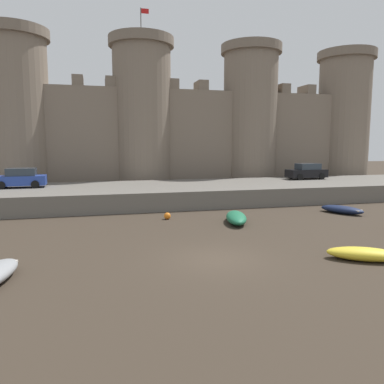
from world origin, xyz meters
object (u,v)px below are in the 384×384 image
(rowboat_near_channel_left, at_px, (342,209))
(car_quay_centre_west, at_px, (20,178))
(mooring_buoy_off_centre, at_px, (167,216))
(car_quay_centre_east, at_px, (307,172))
(rowboat_midflat_centre, at_px, (236,217))
(rowboat_foreground_left, at_px, (364,254))

(rowboat_near_channel_left, relative_size, car_quay_centre_west, 0.82)
(mooring_buoy_off_centre, bearing_deg, car_quay_centre_east, 30.73)
(car_quay_centre_west, bearing_deg, car_quay_centre_east, 1.94)
(rowboat_midflat_centre, distance_m, mooring_buoy_off_centre, 4.71)
(rowboat_midflat_centre, xyz_separation_m, rowboat_foreground_left, (2.61, -8.81, -0.06))
(rowboat_near_channel_left, bearing_deg, car_quay_centre_east, 71.61)
(car_quay_centre_west, height_order, car_quay_centre_east, same)
(rowboat_near_channel_left, bearing_deg, rowboat_midflat_centre, -172.03)
(car_quay_centre_east, bearing_deg, car_quay_centre_west, -178.06)
(rowboat_midflat_centre, distance_m, car_quay_centre_east, 17.43)
(rowboat_near_channel_left, distance_m, mooring_buoy_off_centre, 12.94)
(car_quay_centre_east, bearing_deg, rowboat_midflat_centre, -135.69)
(rowboat_midflat_centre, bearing_deg, car_quay_centre_east, 44.31)
(rowboat_midflat_centre, bearing_deg, rowboat_near_channel_left, 7.97)
(mooring_buoy_off_centre, xyz_separation_m, car_quay_centre_west, (-10.76, 8.90, 2.03))
(car_quay_centre_west, bearing_deg, rowboat_near_channel_left, -22.82)
(rowboat_midflat_centre, xyz_separation_m, mooring_buoy_off_centre, (-4.11, 2.29, -0.14))
(rowboat_foreground_left, bearing_deg, mooring_buoy_off_centre, 121.19)
(rowboat_near_channel_left, xyz_separation_m, car_quay_centre_east, (3.62, 10.88, 1.95))
(rowboat_foreground_left, distance_m, car_quay_centre_east, 23.18)
(car_quay_centre_west, bearing_deg, mooring_buoy_off_centre, -39.57)
(rowboat_midflat_centre, height_order, rowboat_foreground_left, rowboat_midflat_centre)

